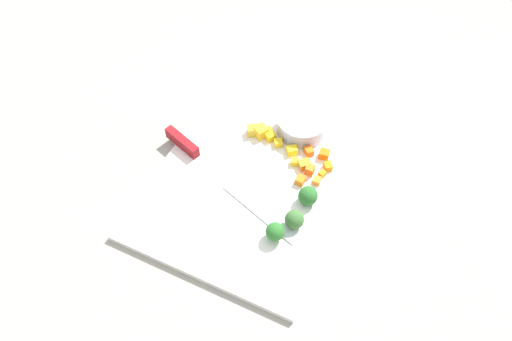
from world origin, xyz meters
name	(u,v)px	position (x,y,z in m)	size (l,w,h in m)	color
ground_plane	(256,178)	(0.00, 0.00, 0.00)	(4.00, 4.00, 0.00)	gray
cutting_board	(256,176)	(0.00, 0.00, 0.01)	(0.42, 0.32, 0.01)	white
prep_bowl	(302,125)	(0.13, -0.03, 0.03)	(0.09, 0.09, 0.03)	#B6B4C4
chef_knife	(202,161)	(-0.02, 0.09, 0.02)	(0.12, 0.30, 0.02)	silver
carrot_dice_0	(310,170)	(0.04, -0.08, 0.02)	(0.01, 0.01, 0.02)	orange
carrot_dice_1	(304,164)	(0.05, -0.07, 0.02)	(0.02, 0.02, 0.01)	orange
carrot_dice_2	(328,166)	(0.06, -0.11, 0.02)	(0.01, 0.02, 0.01)	orange
carrot_dice_3	(309,151)	(0.08, -0.06, 0.02)	(0.02, 0.01, 0.01)	orange
carrot_dice_4	(324,154)	(0.09, -0.09, 0.02)	(0.02, 0.02, 0.01)	orange
carrot_dice_5	(322,174)	(0.05, -0.10, 0.02)	(0.01, 0.01, 0.01)	orange
carrot_dice_6	(300,180)	(0.02, -0.08, 0.02)	(0.01, 0.02, 0.01)	orange
carrot_dice_7	(317,181)	(0.03, -0.10, 0.02)	(0.01, 0.01, 0.01)	orange
pepper_dice_0	(278,143)	(0.08, -0.01, 0.02)	(0.01, 0.01, 0.01)	yellow
pepper_dice_1	(268,131)	(0.09, 0.02, 0.02)	(0.01, 0.01, 0.01)	yellow
pepper_dice_2	(270,136)	(0.08, 0.01, 0.02)	(0.02, 0.02, 0.01)	yellow
pepper_dice_3	(253,130)	(0.08, 0.04, 0.02)	(0.02, 0.02, 0.02)	gold
pepper_dice_4	(295,162)	(0.05, -0.05, 0.02)	(0.01, 0.01, 0.01)	yellow
pepper_dice_5	(292,150)	(0.07, -0.04, 0.02)	(0.02, 0.02, 0.01)	yellow
pepper_dice_6	(261,132)	(0.08, 0.03, 0.02)	(0.02, 0.02, 0.02)	yellow
broccoli_floret_0	(275,232)	(-0.10, -0.08, 0.03)	(0.03, 0.03, 0.03)	#8FBD5A
broccoli_floret_1	(308,196)	(-0.02, -0.10, 0.03)	(0.03, 0.03, 0.03)	#81BF54
broccoli_floret_2	(294,220)	(-0.07, -0.10, 0.03)	(0.03, 0.03, 0.03)	#95AE64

